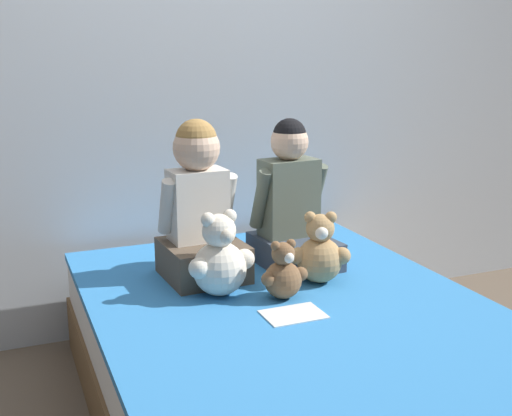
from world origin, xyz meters
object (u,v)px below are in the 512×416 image
Objects in this scene: bed at (293,365)px; teddy_bear_held_by_left_child at (220,260)px; teddy_bear_held_by_right_child at (320,253)px; child_on_left at (199,209)px; child_on_right at (291,206)px; sign_card at (293,314)px; teddy_bear_between_children at (283,274)px.

teddy_bear_held_by_left_child is at bearing 135.25° from bed.
teddy_bear_held_by_right_child is at bearing 43.15° from bed.
child_on_left reaches higher than teddy_bear_held_by_left_child.
teddy_bear_held_by_right_child is (0.00, -0.26, -0.13)m from child_on_right.
child_on_left is at bearing 175.61° from child_on_right.
teddy_bear_between_children is at bearing 78.33° from sign_card.
bed is 0.47m from teddy_bear_held_by_left_child.
child_on_left is at bearing 115.61° from bed.
teddy_bear_between_children reaches higher than bed.
teddy_bear_held_by_right_child is at bearing -35.19° from child_on_left.
child_on_right is (0.41, 0.00, -0.03)m from child_on_left.
sign_card is at bearing -119.40° from child_on_right.
child_on_right is 0.48m from teddy_bear_held_by_left_child.
sign_card is (-0.24, -0.26, -0.12)m from teddy_bear_held_by_right_child.
teddy_bear_held_by_left_child reaches higher than bed.
teddy_bear_held_by_left_child is at bearing -92.77° from child_on_left.
teddy_bear_held_by_right_child is 0.37m from sign_card.
child_on_right is 2.95× the size of sign_card.
teddy_bear_between_children is (-0.20, -0.36, -0.16)m from child_on_right.
child_on_left is 0.27m from teddy_bear_held_by_left_child.
teddy_bear_held_by_left_child is (-0.41, -0.24, -0.12)m from child_on_right.
teddy_bear_held_by_left_child is 1.13× the size of teddy_bear_held_by_right_child.
teddy_bear_held_by_left_child is at bearing 121.71° from sign_card.
teddy_bear_between_children is (-0.20, -0.10, -0.03)m from teddy_bear_held_by_right_child.
child_on_right is at bearing -2.65° from child_on_left.
child_on_right is at bearing 112.17° from teddy_bear_held_by_right_child.
child_on_right is 0.29m from teddy_bear_held_by_right_child.
teddy_bear_held_by_left_child is 1.45× the size of teddy_bear_between_children.
sign_card is at bearing -110.93° from teddy_bear_held_by_right_child.
bed is at bearing -55.24° from teddy_bear_held_by_left_child.
sign_card is at bearing -104.26° from teddy_bear_between_children.
teddy_bear_between_children is 0.18m from sign_card.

